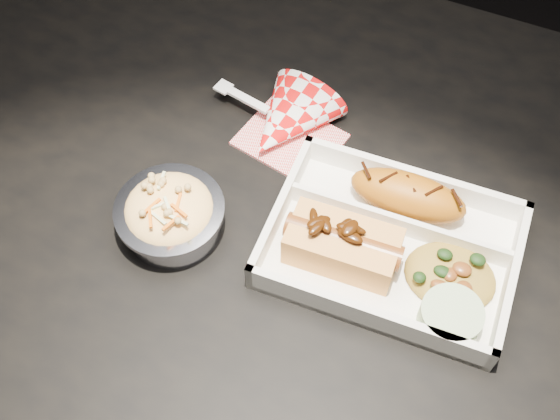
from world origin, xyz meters
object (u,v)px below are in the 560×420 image
object	(u,v)px
foil_coleslaw_cup	(170,213)
food_tray	(391,247)
dining_table	(345,275)
hotdog	(343,244)
napkin_fork	(286,123)
fried_pastry	(408,195)

from	to	relation	value
foil_coleslaw_cup	food_tray	bearing A→B (deg)	16.54
dining_table	hotdog	xyz separation A→B (m)	(-0.00, -0.03, 0.12)
hotdog	napkin_fork	xyz separation A→B (m)	(-0.12, 0.13, -0.02)
fried_pastry	foil_coleslaw_cup	bearing A→B (deg)	-151.03
napkin_fork	dining_table	bearing A→B (deg)	-28.80
hotdog	food_tray	bearing A→B (deg)	30.11
dining_table	foil_coleslaw_cup	bearing A→B (deg)	-158.74
hotdog	fried_pastry	bearing A→B (deg)	60.59
food_tray	napkin_fork	distance (m)	0.20
napkin_fork	hotdog	bearing A→B (deg)	-36.94
dining_table	napkin_fork	xyz separation A→B (m)	(-0.12, 0.10, 0.11)
foil_coleslaw_cup	napkin_fork	world-z (taller)	napkin_fork
napkin_fork	fried_pastry	bearing A→B (deg)	-6.09
dining_table	foil_coleslaw_cup	size ratio (longest dim) A/B	10.48
food_tray	foil_coleslaw_cup	xyz separation A→B (m)	(-0.22, -0.07, 0.02)
fried_pastry	hotdog	bearing A→B (deg)	-115.79
fried_pastry	dining_table	bearing A→B (deg)	-127.96
dining_table	food_tray	size ratio (longest dim) A/B	4.63
foil_coleslaw_cup	napkin_fork	distance (m)	0.18
dining_table	fried_pastry	size ratio (longest dim) A/B	9.58
food_tray	fried_pastry	xyz separation A→B (m)	(-0.00, 0.06, 0.02)
dining_table	fried_pastry	world-z (taller)	fried_pastry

